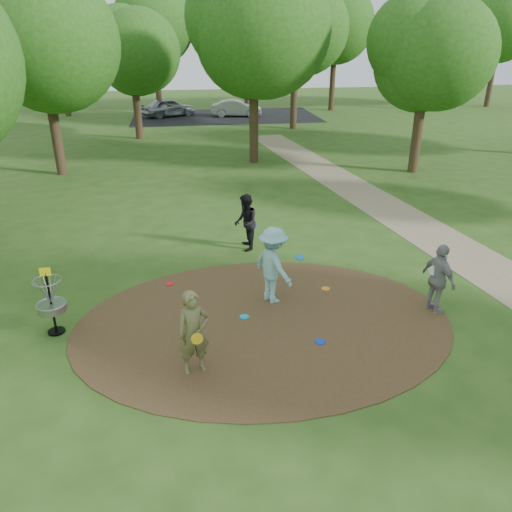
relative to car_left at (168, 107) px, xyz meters
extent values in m
plane|color=#2D5119|center=(2.31, -30.50, -0.68)|extent=(100.00, 100.00, 0.00)
cylinder|color=#47301C|center=(2.31, -30.50, -0.67)|extent=(8.40, 8.40, 0.02)
cube|color=#8C7A5B|center=(8.81, -28.50, -0.68)|extent=(7.55, 39.89, 0.01)
cube|color=black|center=(4.31, -0.50, -0.68)|extent=(14.00, 8.00, 0.01)
imported|color=olive|center=(0.73, -31.99, 0.16)|extent=(0.70, 0.55, 1.69)
cylinder|color=yellow|center=(0.78, -32.27, 0.21)|extent=(0.22, 0.06, 0.22)
imported|color=#8AC9CD|center=(2.68, -29.53, 0.25)|extent=(1.19, 1.40, 1.88)
cylinder|color=#0C81D0|center=(3.31, -29.52, 0.41)|extent=(0.30, 0.30, 0.08)
imported|color=black|center=(2.45, -26.32, 0.16)|extent=(0.68, 0.85, 1.68)
cylinder|color=#0D30DD|center=(2.67, -26.35, 0.06)|extent=(0.23, 0.12, 0.22)
imported|color=gray|center=(6.27, -30.60, 0.15)|extent=(0.64, 1.05, 1.67)
cylinder|color=white|center=(6.12, -30.60, 0.38)|extent=(0.23, 0.08, 0.22)
cylinder|color=#199FC8|center=(1.90, -30.23, -0.65)|extent=(0.22, 0.22, 0.02)
cylinder|color=#0C35D0|center=(3.33, -31.45, -0.65)|extent=(0.22, 0.22, 0.02)
cylinder|color=red|center=(0.20, -28.32, -0.65)|extent=(0.22, 0.22, 0.02)
imported|color=#979B9E|center=(0.00, 0.00, 0.00)|extent=(4.32, 3.15, 1.37)
imported|color=#979A9E|center=(5.15, -0.78, -0.06)|extent=(3.91, 1.81, 1.24)
cylinder|color=orange|center=(4.10, -29.18, -0.65)|extent=(0.22, 0.22, 0.02)
cylinder|color=black|center=(-2.19, -30.20, -0.01)|extent=(0.05, 0.05, 1.35)
cylinder|color=black|center=(-2.19, -30.20, -0.66)|extent=(0.36, 0.36, 0.04)
cylinder|color=gray|center=(-2.19, -30.20, -0.06)|extent=(0.60, 0.60, 0.16)
torus|color=gray|center=(-2.19, -30.20, 0.02)|extent=(0.63, 0.63, 0.03)
torus|color=gray|center=(-2.19, -30.20, 0.57)|extent=(0.58, 0.58, 0.02)
cube|color=yellow|center=(-2.19, -30.20, 0.77)|extent=(0.22, 0.02, 0.18)
cylinder|color=#332316|center=(-4.69, -16.50, 1.22)|extent=(0.44, 0.44, 3.80)
sphere|color=#244F15|center=(-4.69, -16.50, 4.67)|extent=(5.66, 5.66, 5.66)
cylinder|color=#332316|center=(4.31, -15.50, 1.41)|extent=(0.44, 0.44, 4.18)
sphere|color=#244F15|center=(4.31, -15.50, 5.16)|extent=(6.05, 6.05, 6.05)
cylinder|color=#332316|center=(11.31, -18.50, 1.12)|extent=(0.44, 0.44, 3.61)
sphere|color=#244F15|center=(11.31, -18.50, 4.21)|extent=(4.67, 4.67, 4.67)
cylinder|color=#332316|center=(-1.69, -8.50, 1.03)|extent=(0.44, 0.44, 3.42)
sphere|color=#244F15|center=(-1.69, -8.50, 4.03)|extent=(4.71, 4.71, 4.71)
cylinder|color=#332316|center=(8.31, -6.50, 1.50)|extent=(0.44, 0.44, 4.37)
sphere|color=#244F15|center=(8.31, -6.50, 5.23)|extent=(5.63, 5.63, 5.63)
camera|label=1|loc=(0.69, -39.89, 5.24)|focal=35.00mm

